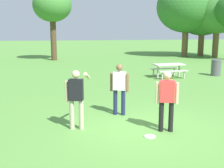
# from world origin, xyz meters

# --- Properties ---
(ground_plane) EXTENTS (120.00, 120.00, 0.00)m
(ground_plane) POSITION_xyz_m (0.00, 0.00, 0.00)
(ground_plane) COLOR #568E3D
(person_thrower) EXTENTS (0.60, 0.30, 1.64)m
(person_thrower) POSITION_xyz_m (0.50, -0.33, 0.94)
(person_thrower) COLOR black
(person_thrower) RESTS_ON ground
(person_catcher) EXTENTS (0.72, 0.65, 1.64)m
(person_catcher) POSITION_xyz_m (-1.87, 0.25, 0.96)
(person_catcher) COLOR #B7AD93
(person_catcher) RESTS_ON ground
(person_bystander) EXTENTS (0.56, 0.36, 1.64)m
(person_bystander) POSITION_xyz_m (-0.46, 1.37, 0.94)
(person_bystander) COLOR #1E234C
(person_bystander) RESTS_ON ground
(frisbee) EXTENTS (0.29, 0.29, 0.03)m
(frisbee) POSITION_xyz_m (-0.04, -0.67, 0.01)
(frisbee) COLOR white
(frisbee) RESTS_ON ground
(picnic_table_near) EXTENTS (1.85, 1.60, 0.77)m
(picnic_table_near) POSITION_xyz_m (3.61, 7.99, 0.56)
(picnic_table_near) COLOR beige
(picnic_table_near) RESTS_ON ground
(trash_can_beside_table) EXTENTS (0.59, 0.59, 0.96)m
(trash_can_beside_table) POSITION_xyz_m (6.57, 8.14, 0.48)
(trash_can_beside_table) COLOR #515156
(trash_can_beside_table) RESTS_ON ground
(tree_broad_center) EXTENTS (3.25, 3.25, 6.02)m
(tree_broad_center) POSITION_xyz_m (-3.09, 18.16, 4.56)
(tree_broad_center) COLOR #4C3823
(tree_broad_center) RESTS_ON ground
(tree_far_right) EXTENTS (5.69, 5.69, 7.15)m
(tree_far_right) POSITION_xyz_m (9.46, 19.51, 4.71)
(tree_far_right) COLOR brown
(tree_far_right) RESTS_ON ground
(tree_slender_mid) EXTENTS (5.25, 5.25, 6.49)m
(tree_slender_mid) POSITION_xyz_m (11.23, 19.69, 4.24)
(tree_slender_mid) COLOR brown
(tree_slender_mid) RESTS_ON ground
(tree_back_left) EXTENTS (4.91, 4.91, 6.42)m
(tree_back_left) POSITION_xyz_m (11.99, 18.24, 4.31)
(tree_back_left) COLOR brown
(tree_back_left) RESTS_ON ground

